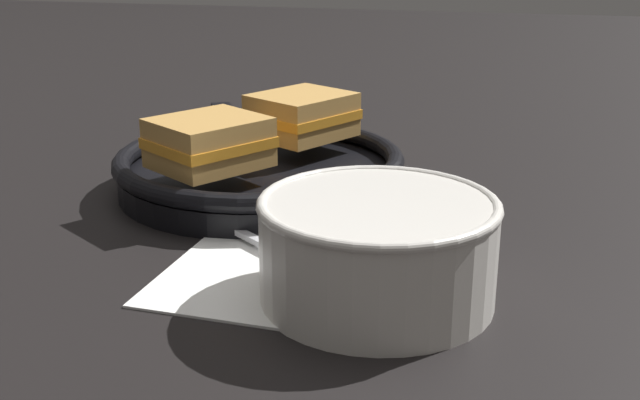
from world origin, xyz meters
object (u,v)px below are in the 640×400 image
soup_bowl (378,243)px  spoon (317,275)px  sandwich_near_left (302,115)px  sandwich_near_right (209,142)px  skillet (259,169)px

soup_bowl → spoon: soup_bowl is taller
sandwich_near_left → sandwich_near_right: bearing=-112.2°
soup_bowl → skillet: soup_bowl is taller
spoon → sandwich_near_right: sandwich_near_right is taller
spoon → soup_bowl: bearing=20.8°
sandwich_near_left → sandwich_near_right: (-0.05, -0.13, 0.00)m
soup_bowl → sandwich_near_left: sandwich_near_left is taller
spoon → skillet: size_ratio=0.39×
spoon → skillet: 0.24m
spoon → sandwich_near_left: (-0.09, 0.27, 0.06)m
sandwich_near_left → spoon: bearing=-72.0°
soup_bowl → spoon: (-0.05, 0.01, -0.04)m
soup_bowl → sandwich_near_left: (-0.14, 0.28, 0.02)m
soup_bowl → sandwich_near_right: size_ratio=1.33×
spoon → skillet: bearing=155.4°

